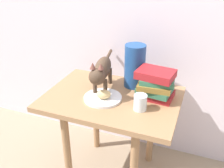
{
  "coord_description": "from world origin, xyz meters",
  "views": [
    {
      "loc": [
        0.46,
        -1.18,
        1.32
      ],
      "look_at": [
        0.0,
        0.0,
        0.67
      ],
      "focal_mm": 40.62,
      "sensor_mm": 36.0,
      "label": 1
    }
  ],
  "objects": [
    {
      "name": "book_stack",
      "position": [
        0.23,
        0.07,
        0.68
      ],
      "size": [
        0.22,
        0.18,
        0.17
      ],
      "color": "maroon",
      "rests_on": "side_table"
    },
    {
      "name": "cat",
      "position": [
        -0.08,
        0.05,
        0.73
      ],
      "size": [
        0.15,
        0.47,
        0.23
      ],
      "color": "#4C3828",
      "rests_on": "side_table"
    },
    {
      "name": "green_vase",
      "position": [
        0.08,
        0.18,
        0.73
      ],
      "size": [
        0.13,
        0.13,
        0.26
      ],
      "primitive_type": "cylinder",
      "color": "navy",
      "rests_on": "side_table"
    },
    {
      "name": "bread_roll",
      "position": [
        -0.03,
        -0.06,
        0.63
      ],
      "size": [
        0.1,
        0.09,
        0.05
      ],
      "primitive_type": "ellipsoid",
      "rotation": [
        0.0,
        0.0,
        0.4
      ],
      "color": "#E0BC7A",
      "rests_on": "plate"
    },
    {
      "name": "plate",
      "position": [
        -0.04,
        -0.05,
        0.6
      ],
      "size": [
        0.22,
        0.22,
        0.01
      ],
      "primitive_type": "cylinder",
      "color": "white",
      "rests_on": "side_table"
    },
    {
      "name": "side_table",
      "position": [
        0.0,
        0.0,
        0.5
      ],
      "size": [
        0.77,
        0.55,
        0.59
      ],
      "color": "#9E724C",
      "rests_on": "ground"
    },
    {
      "name": "candle_jar",
      "position": [
        0.19,
        -0.07,
        0.63
      ],
      "size": [
        0.07,
        0.07,
        0.08
      ],
      "color": "silver",
      "rests_on": "side_table"
    }
  ]
}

